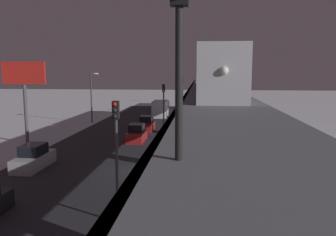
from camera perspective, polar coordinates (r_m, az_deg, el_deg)
The scene contains 15 objects.
ground_plane at distance 26.96m, azimuth -3.63°, elevation -9.12°, with size 240.00×240.00×0.00m, color silver.
avenue_asphalt at distance 28.57m, azimuth -16.13°, elevation -8.43°, with size 11.00×101.96×0.01m, color #28282D.
elevated_railway at distance 25.63m, azimuth 7.97°, elevation 1.80°, with size 5.00×101.96×6.03m.
subway_train at distance 36.57m, azimuth 7.44°, elevation 7.70°, with size 2.94×36.87×3.40m.
rail_signal at distance 6.91m, azimuth 1.90°, elevation 15.29°, with size 0.36×0.41×4.00m.
sedan_silver at distance 30.01m, azimuth -21.65°, elevation -6.33°, with size 1.80×4.64×1.97m.
sedan_red_2 at distance 38.60m, azimuth -5.28°, elevation -2.73°, with size 1.80×4.14×1.97m.
sedan_red_3 at distance 45.50m, azimuth -3.63°, elevation -1.10°, with size 1.80×4.13×1.97m.
box_truck at distance 60.06m, azimuth -1.21°, elevation 1.62°, with size 2.40×7.40×2.80m.
traffic_light_near at distance 17.43m, azimuth -8.69°, elevation -4.37°, with size 0.32×0.44×6.40m.
traffic_light_mid at distance 39.31m, azimuth -0.74°, elevation 2.50°, with size 0.32×0.44×6.40m.
traffic_light_far at distance 61.56m, azimuth 1.50°, elevation 4.43°, with size 0.32×0.44×6.40m.
traffic_light_distant at distance 83.88m, azimuth 2.56°, elevation 5.33°, with size 0.32×0.44×6.40m.
commercial_billboard at distance 39.94m, azimuth -23.06°, elevation 5.74°, with size 4.80×0.36×8.90m.
street_lamp_far at distance 53.14m, azimuth -12.57°, elevation 4.37°, with size 1.35×0.44×7.65m.
Camera 1 is at (-4.11, 25.46, 7.86)m, focal length 36.23 mm.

